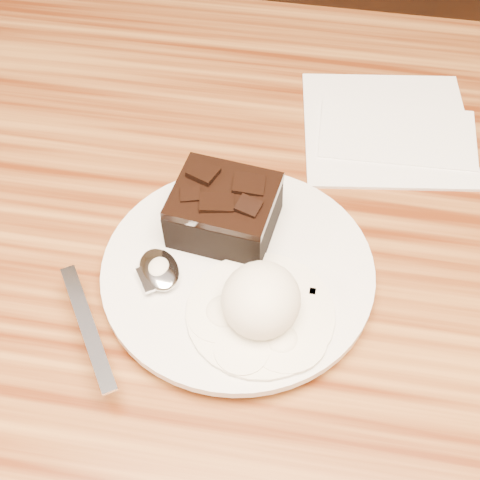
% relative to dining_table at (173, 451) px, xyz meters
% --- Properties ---
extents(dining_table, '(1.20, 0.80, 0.75)m').
position_rel_dining_table_xyz_m(dining_table, '(0.00, 0.00, 0.00)').
color(dining_table, '#4E1E0A').
rests_on(dining_table, floor).
extents(plate, '(0.21, 0.21, 0.02)m').
position_rel_dining_table_xyz_m(plate, '(0.08, 0.01, 0.38)').
color(plate, silver).
rests_on(plate, dining_table).
extents(brownie, '(0.09, 0.08, 0.04)m').
position_rel_dining_table_xyz_m(brownie, '(0.06, 0.05, 0.41)').
color(brownie, black).
rests_on(brownie, plate).
extents(ice_cream_scoop, '(0.06, 0.06, 0.05)m').
position_rel_dining_table_xyz_m(ice_cream_scoop, '(0.10, -0.03, 0.41)').
color(ice_cream_scoop, white).
rests_on(ice_cream_scoop, plate).
extents(melt_puddle, '(0.11, 0.11, 0.00)m').
position_rel_dining_table_xyz_m(melt_puddle, '(0.10, -0.03, 0.39)').
color(melt_puddle, white).
rests_on(melt_puddle, plate).
extents(spoon, '(0.12, 0.16, 0.01)m').
position_rel_dining_table_xyz_m(spoon, '(0.02, -0.01, 0.40)').
color(spoon, silver).
rests_on(spoon, plate).
extents(napkin, '(0.18, 0.18, 0.01)m').
position_rel_dining_table_xyz_m(napkin, '(0.19, 0.21, 0.38)').
color(napkin, white).
rests_on(napkin, dining_table).
extents(crumb_a, '(0.01, 0.01, 0.00)m').
position_rel_dining_table_xyz_m(crumb_a, '(0.14, -0.01, 0.39)').
color(crumb_a, black).
rests_on(crumb_a, plate).
extents(crumb_b, '(0.01, 0.01, 0.00)m').
position_rel_dining_table_xyz_m(crumb_b, '(0.06, -0.01, 0.39)').
color(crumb_b, black).
rests_on(crumb_b, plate).
extents(crumb_c, '(0.01, 0.01, 0.00)m').
position_rel_dining_table_xyz_m(crumb_c, '(0.06, -0.04, 0.39)').
color(crumb_c, black).
rests_on(crumb_c, plate).
extents(crumb_d, '(0.01, 0.01, 0.00)m').
position_rel_dining_table_xyz_m(crumb_d, '(0.08, -0.04, 0.39)').
color(crumb_d, black).
rests_on(crumb_d, plate).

